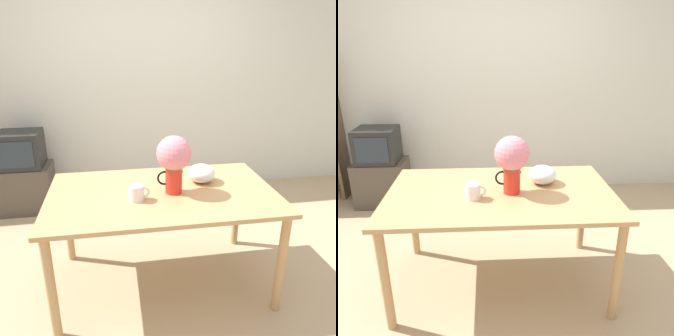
{
  "view_description": "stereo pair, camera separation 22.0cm",
  "coord_description": "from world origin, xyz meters",
  "views": [
    {
      "loc": [
        -0.38,
        -2.16,
        1.73
      ],
      "look_at": [
        -0.04,
        -0.12,
        0.95
      ],
      "focal_mm": 35.0,
      "sensor_mm": 36.0,
      "label": 1
    },
    {
      "loc": [
        -0.16,
        -2.18,
        1.73
      ],
      "look_at": [
        -0.04,
        -0.12,
        0.95
      ],
      "focal_mm": 35.0,
      "sensor_mm": 36.0,
      "label": 2
    }
  ],
  "objects": [
    {
      "name": "wall_back",
      "position": [
        0.0,
        1.73,
        1.3
      ],
      "size": [
        8.0,
        0.05,
        2.6
      ],
      "color": "silver",
      "rests_on": "ground_plane"
    },
    {
      "name": "tv_stand",
      "position": [
        -1.37,
        1.34,
        0.25
      ],
      "size": [
        0.55,
        0.42,
        0.51
      ],
      "color": "#4C4238",
      "rests_on": "ground_plane"
    },
    {
      "name": "ground_plane",
      "position": [
        0.0,
        0.0,
        0.0
      ],
      "size": [
        12.0,
        12.0,
        0.0
      ],
      "primitive_type": "plane",
      "color": "tan"
    },
    {
      "name": "white_bowl",
      "position": [
        0.24,
        0.03,
        0.84
      ],
      "size": [
        0.2,
        0.2,
        0.14
      ],
      "color": "white",
      "rests_on": "table"
    },
    {
      "name": "coffee_mug",
      "position": [
        -0.26,
        -0.2,
        0.82
      ],
      "size": [
        0.14,
        0.1,
        0.11
      ],
      "color": "white",
      "rests_on": "table"
    },
    {
      "name": "tv_set",
      "position": [
        -1.37,
        1.34,
        0.7
      ],
      "size": [
        0.43,
        0.39,
        0.38
      ],
      "color": "black",
      "rests_on": "tv_stand"
    },
    {
      "name": "flower_vase",
      "position": [
        -0.0,
        -0.12,
        1.02
      ],
      "size": [
        0.24,
        0.24,
        0.4
      ],
      "color": "red",
      "rests_on": "table"
    },
    {
      "name": "table",
      "position": [
        -0.08,
        -0.09,
        0.68
      ],
      "size": [
        1.58,
        0.94,
        0.77
      ],
      "color": "tan",
      "rests_on": "ground_plane"
    }
  ]
}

